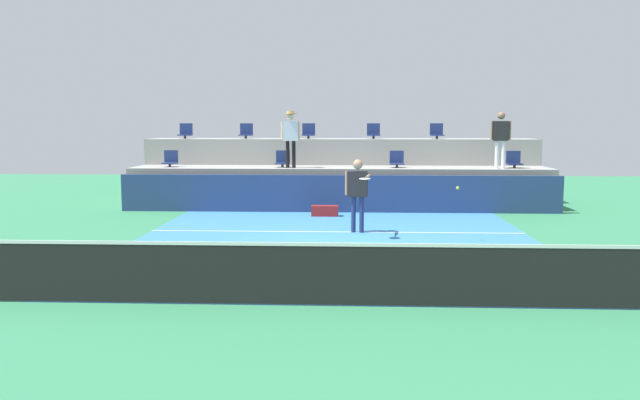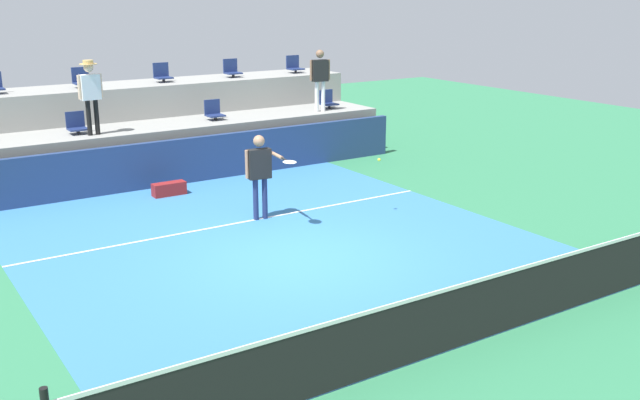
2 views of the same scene
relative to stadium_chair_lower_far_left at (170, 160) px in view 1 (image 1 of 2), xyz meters
The scene contains 22 objects.
ground_plane 9.12m from the stadium_chair_lower_far_left, 53.48° to the right, with size 40.00×40.00×0.00m, color #2D754C.
court_inner_paint 8.35m from the stadium_chair_lower_far_left, 49.33° to the right, with size 9.00×10.00×0.01m, color teal.
court_service_line 7.36m from the stadium_chair_lower_far_left, 42.06° to the right, with size 9.00×0.06×0.00m, color white.
tennis_net 12.48m from the stadium_chair_lower_far_left, 64.51° to the right, with size 10.48×0.08×1.07m.
sponsor_backboard 5.57m from the stadium_chair_lower_far_left, 12.97° to the right, with size 13.00×0.16×1.10m, color navy.
seating_tier_lower 5.42m from the stadium_chair_lower_far_left, ahead, with size 13.00×1.80×1.25m, color gray.
seating_tier_upper 5.69m from the stadium_chair_lower_far_left, 19.21° to the left, with size 13.00×1.80×2.10m, color gray.
stadium_chair_lower_far_left is the anchor object (origin of this frame).
stadium_chair_lower_left 3.56m from the stadium_chair_lower_far_left, ahead, with size 0.44×0.40×0.52m.
stadium_chair_lower_right 7.13m from the stadium_chair_lower_far_left, ahead, with size 0.44×0.40×0.52m.
stadium_chair_lower_far_right 10.73m from the stadium_chair_lower_far_left, ahead, with size 0.44×0.40×0.52m.
stadium_chair_upper_far_left 1.99m from the stadium_chair_lower_far_left, 88.57° to the left, with size 0.44×0.40×0.52m.
stadium_chair_upper_left 2.92m from the stadium_chair_lower_far_left, 40.17° to the left, with size 0.44×0.40×0.52m.
stadium_chair_upper_mid_left 4.71m from the stadium_chair_lower_far_left, 22.89° to the left, with size 0.44×0.40×0.52m.
stadium_chair_upper_mid_right 6.76m from the stadium_chair_lower_far_left, 15.56° to the left, with size 0.44×0.40×0.52m.
stadium_chair_upper_right 8.81m from the stadium_chair_lower_far_left, 11.85° to the left, with size 0.44×0.40×0.52m.
stadium_chair_upper_far_right 10.88m from the stadium_chair_lower_far_left, ahead, with size 0.44×0.40×0.52m.
tennis_player 7.63m from the stadium_chair_lower_far_left, 39.69° to the right, with size 0.61×1.26×1.76m.
spectator_with_hat 3.97m from the stadium_chair_lower_far_left, ahead, with size 0.59×0.44×1.74m.
spectator_in_white 10.25m from the stadium_chair_lower_far_left, ahead, with size 0.60×0.27×1.71m.
tennis_ball 10.01m from the stadium_chair_lower_far_left, 36.46° to the right, with size 0.07×0.07×0.07m.
equipment_bag 5.55m from the stadium_chair_lower_far_left, 22.82° to the right, with size 0.76×0.28×0.30m, color maroon.
Camera 1 is at (0.33, -13.04, 2.58)m, focal length 36.46 mm.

